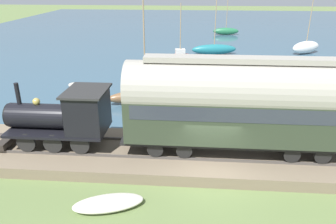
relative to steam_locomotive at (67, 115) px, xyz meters
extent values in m
plane|color=#607542|center=(-1.42, -7.07, -2.27)|extent=(200.00, 200.00, 0.00)
cube|color=#38566B|center=(42.62, -7.07, -2.26)|extent=(80.00, 80.00, 0.01)
cube|color=#756651|center=(0.00, -7.07, -2.00)|extent=(4.64, 56.00, 0.54)
cube|color=#4C4742|center=(-0.91, -7.07, -1.67)|extent=(0.07, 54.88, 0.12)
cube|color=#4C4742|center=(0.91, -7.07, -1.67)|extent=(0.07, 54.88, 0.12)
cylinder|color=black|center=(-0.91, -0.86, -1.14)|extent=(0.12, 0.93, 0.93)
cylinder|color=black|center=(0.91, -0.86, -1.14)|extent=(0.12, 0.93, 0.93)
cylinder|color=black|center=(-0.91, 0.47, -1.14)|extent=(0.12, 0.93, 0.93)
cylinder|color=black|center=(0.91, 0.47, -1.14)|extent=(0.12, 0.93, 0.93)
cylinder|color=black|center=(-0.91, 1.80, -1.14)|extent=(0.12, 0.93, 0.93)
cylinder|color=black|center=(0.91, 1.80, -1.14)|extent=(0.12, 0.93, 0.93)
cube|color=black|center=(0.00, 0.47, -0.76)|extent=(2.33, 4.84, 0.12)
cylinder|color=black|center=(0.00, 1.43, -0.09)|extent=(1.22, 2.90, 1.22)
cylinder|color=black|center=(0.00, 2.92, -0.09)|extent=(1.16, 0.08, 1.16)
cylinder|color=black|center=(0.00, 2.30, 1.05)|extent=(0.21, 0.21, 1.06)
sphere|color=tan|center=(0.00, 1.43, 0.66)|extent=(0.36, 0.36, 0.36)
cube|color=black|center=(0.00, -1.11, 0.26)|extent=(2.23, 1.69, 1.92)
cube|color=#282828|center=(0.00, -1.11, 1.27)|extent=(2.43, 1.93, 0.10)
cube|color=#2D2823|center=(0.00, 3.13, -1.43)|extent=(2.13, 0.44, 0.32)
cylinder|color=black|center=(-0.91, -12.10, -1.23)|extent=(0.12, 0.76, 0.76)
cylinder|color=black|center=(0.91, -12.10, -1.23)|extent=(0.12, 0.76, 0.76)
cylinder|color=black|center=(-0.91, -10.74, -1.23)|extent=(0.12, 0.76, 0.76)
cylinder|color=black|center=(0.91, -10.74, -1.23)|extent=(0.12, 0.76, 0.76)
cylinder|color=black|center=(-0.91, -5.83, -1.23)|extent=(0.12, 0.76, 0.76)
cylinder|color=black|center=(0.91, -5.83, -1.23)|extent=(0.12, 0.76, 0.76)
cylinder|color=black|center=(-0.91, -4.47, -1.23)|extent=(0.12, 0.76, 0.76)
cylinder|color=black|center=(0.91, -4.47, -1.23)|extent=(0.12, 0.76, 0.76)
cube|color=black|center=(0.00, -8.28, -0.92)|extent=(2.19, 10.90, 0.16)
cube|color=#2D3828|center=(0.00, -8.28, 0.33)|extent=(2.43, 10.46, 2.34)
cube|color=#2D333D|center=(0.00, -8.28, 0.74)|extent=(2.46, 9.81, 0.66)
cylinder|color=gray|center=(0.00, -8.28, 1.51)|extent=(2.56, 10.46, 2.56)
cube|color=gray|center=(0.00, -8.28, 2.90)|extent=(0.85, 8.72, 0.24)
ellipsoid|color=#1E707A|center=(24.79, -8.51, -1.66)|extent=(2.03, 5.43, 1.20)
cylinder|color=#9E8460|center=(24.79, -8.51, 2.78)|extent=(0.10, 0.10, 7.68)
ellipsoid|color=white|center=(26.25, -19.55, -1.52)|extent=(3.52, 4.30, 1.47)
cylinder|color=#9E8460|center=(26.25, -19.55, 2.44)|extent=(0.10, 0.10, 6.45)
ellipsoid|color=brown|center=(8.10, -2.70, -1.76)|extent=(3.00, 5.60, 1.01)
cylinder|color=#9E8460|center=(8.10, -2.70, 1.81)|extent=(0.10, 0.10, 6.12)
cube|color=silver|center=(8.10, -2.70, -1.03)|extent=(1.18, 1.79, 0.45)
ellipsoid|color=#B72D23|center=(19.90, -4.69, -1.70)|extent=(1.61, 3.55, 1.12)
cylinder|color=#9E8460|center=(19.90, -4.69, 1.39)|extent=(0.10, 0.10, 5.06)
cube|color=silver|center=(19.90, -4.69, -0.92)|extent=(0.80, 1.12, 0.45)
ellipsoid|color=#236B42|center=(39.77, -11.14, -1.72)|extent=(1.26, 4.12, 1.08)
cylinder|color=#9E8460|center=(39.77, -11.14, 1.73)|extent=(0.10, 0.10, 5.82)
ellipsoid|color=#B7B2A3|center=(10.66, 3.33, -2.02)|extent=(1.98, 2.28, 0.47)
ellipsoid|color=beige|center=(12.52, -11.57, -2.09)|extent=(1.59, 2.63, 0.34)
ellipsoid|color=silver|center=(4.23, -10.06, -1.99)|extent=(2.40, 2.17, 0.54)
ellipsoid|color=silver|center=(5.71, 2.31, -2.09)|extent=(2.19, 2.31, 0.35)
ellipsoid|color=beige|center=(-3.95, -2.94, -2.05)|extent=(1.88, 3.00, 0.44)
camera|label=1|loc=(-14.34, -6.15, 6.23)|focal=35.00mm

